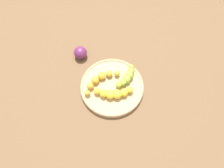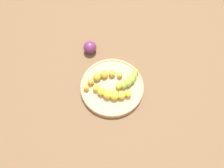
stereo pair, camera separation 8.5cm
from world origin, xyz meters
name	(u,v)px [view 2 (the right image)]	position (x,y,z in m)	size (l,w,h in m)	color
ground_plane	(112,88)	(0.00, 0.00, 0.00)	(2.40, 2.40, 0.00)	brown
fruit_bowl	(112,87)	(0.00, 0.00, 0.01)	(0.24, 0.24, 0.02)	tan
banana_yellow	(111,93)	(-0.03, -0.02, 0.04)	(0.09, 0.12, 0.03)	yellow
banana_green	(129,80)	(0.05, -0.03, 0.04)	(0.11, 0.04, 0.03)	#8CAD38
banana_spotted	(101,77)	(-0.01, 0.05, 0.03)	(0.15, 0.08, 0.03)	gold
plum_purple	(90,47)	(0.06, 0.18, 0.03)	(0.05, 0.05, 0.05)	#662659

